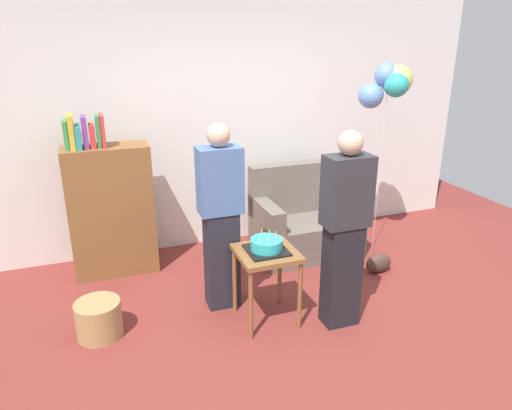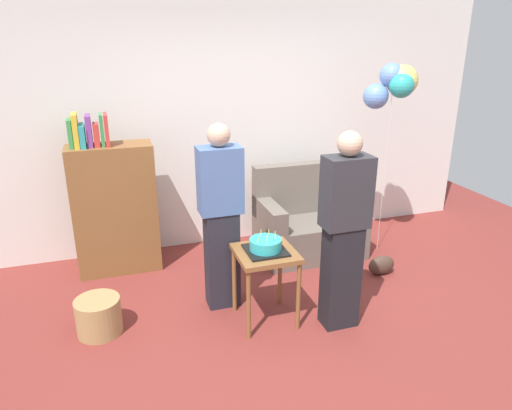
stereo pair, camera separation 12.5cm
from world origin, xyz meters
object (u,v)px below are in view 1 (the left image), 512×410
Objects in this scene: side_table at (266,262)px; wicker_basket at (99,319)px; birthday_cake at (267,245)px; couch at (304,222)px; person_holding_cake at (344,231)px; balloon_bunch at (389,84)px; handbag at (378,263)px; person_blowing_candles at (221,218)px; bookshelf at (111,208)px.

side_table reaches higher than wicker_basket.
couch is at bearing 51.88° from birthday_cake.
person_holding_cake is 4.53× the size of wicker_basket.
side_table is at bearing 165.14° from birthday_cake.
handbag is at bearing -119.64° from balloon_bunch.
side_table is 0.54m from person_blowing_candles.
couch is at bearing 124.23° from handbag.
bookshelf is 5.75× the size of handbag.
side_table is 2.00× the size of birthday_cake.
person_blowing_candles is (-0.28, 0.36, 0.29)m from side_table.
person_blowing_candles reaches higher than bookshelf.
wicker_basket is (-1.34, 0.24, -0.54)m from birthday_cake.
couch is at bearing -74.14° from person_holding_cake.
birthday_cake is (-0.88, -1.12, 0.35)m from couch.
balloon_bunch is at bearing 29.11° from birthday_cake.
bookshelf is 2.31m from person_holding_cake.
person_holding_cake is at bearing -43.15° from bookshelf.
balloon_bunch is at bearing -8.21° from bookshelf.
handbag is (1.37, 0.39, -0.44)m from side_table.
side_table is 0.39× the size of person_holding_cake.
person_blowing_candles is 5.82× the size of handbag.
person_holding_cake reaches higher than handbag.
person_blowing_candles is at bearing 6.46° from wicker_basket.
side_table is at bearing 5.99° from person_holding_cake.
wicker_basket is at bearing -176.79° from handbag.
bookshelf is 5.03× the size of birthday_cake.
person_blowing_candles is 4.53× the size of wicker_basket.
person_holding_cake is (-0.32, -1.36, 0.49)m from couch.
handbag is at bearing 3.21° from wicker_basket.
person_blowing_candles reaches higher than handbag.
birthday_cake reaches higher than wicker_basket.
balloon_bunch is (2.80, -0.40, 1.13)m from bookshelf.
person_blowing_candles is (0.85, -0.98, 0.15)m from bookshelf.
couch is at bearing 32.53° from person_blowing_candles.
person_holding_cake is 1.26m from handbag.
bookshelf is at bearing 159.22° from handbag.
person_holding_cake is at bearing -14.18° from wicker_basket.
handbag is at bearing 16.02° from birthday_cake.
wicker_basket is at bearing 169.74° from birthday_cake.
side_table is 0.15m from birthday_cake.
balloon_bunch reaches higher than bookshelf.
wicker_basket is at bearing 169.74° from side_table.
wicker_basket is at bearing -167.06° from balloon_bunch.
side_table is 1.49m from handbag.
birthday_cake is at bearing -50.10° from bookshelf.
wicker_basket is 1.29× the size of handbag.
birthday_cake is 0.63m from person_holding_cake.
birthday_cake is 0.89× the size of wicker_basket.
side_table is at bearing -128.12° from couch.
birthday_cake is 1.14× the size of handbag.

